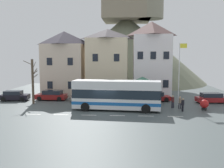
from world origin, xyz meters
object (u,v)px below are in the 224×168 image
(townhouse_01, at_px, (108,63))
(hilltop_castle, at_px, (127,47))
(parked_car_01, at_px, (52,95))
(bare_tree_00, at_px, (33,81))
(pedestrian_02, at_px, (183,104))
(bus_shelter, at_px, (142,81))
(parked_car_04, at_px, (14,96))
(flagpole, at_px, (180,70))
(parked_car_00, at_px, (86,97))
(harbour_buoy, at_px, (204,104))
(transit_bus, at_px, (117,95))
(townhouse_02, at_px, (151,59))
(townhouse_00, at_px, (65,64))
(pedestrian_00, at_px, (180,102))
(pedestrian_01, at_px, (173,101))
(parked_car_02, at_px, (212,98))
(public_bench, at_px, (139,98))
(parked_car_03, at_px, (155,97))

(townhouse_01, distance_m, hilltop_castle, 23.23)
(parked_car_01, bearing_deg, bare_tree_00, 62.54)
(pedestrian_02, height_order, bare_tree_00, bare_tree_00)
(bus_shelter, bearing_deg, parked_car_04, 175.48)
(bus_shelter, relative_size, flagpole, 0.46)
(hilltop_castle, bearing_deg, bare_tree_00, -111.16)
(parked_car_00, relative_size, harbour_buoy, 3.75)
(harbour_buoy, bearing_deg, transit_bus, -176.50)
(townhouse_02, distance_m, hilltop_castle, 23.11)
(townhouse_00, height_order, pedestrian_00, townhouse_00)
(townhouse_00, height_order, parked_car_01, townhouse_00)
(townhouse_00, distance_m, parked_car_01, 6.55)
(townhouse_01, bearing_deg, bus_shelter, -54.13)
(transit_bus, bearing_deg, pedestrian_02, 3.24)
(townhouse_00, bearing_deg, pedestrian_01, -30.77)
(parked_car_04, distance_m, harbour_buoy, 25.31)
(parked_car_00, distance_m, parked_car_02, 17.10)
(hilltop_castle, height_order, parked_car_02, hilltop_castle)
(bus_shelter, distance_m, harbour_buoy, 8.08)
(pedestrian_01, height_order, pedestrian_02, pedestrian_01)
(pedestrian_02, bearing_deg, pedestrian_01, 112.56)
(bus_shelter, relative_size, parked_car_02, 0.80)
(townhouse_02, xyz_separation_m, pedestrian_01, (1.82, -9.77, -4.98))
(parked_car_04, height_order, pedestrian_02, pedestrian_02)
(pedestrian_00, bearing_deg, bus_shelter, 147.70)
(hilltop_castle, relative_size, parked_car_00, 8.19)
(transit_bus, bearing_deg, hilltop_castle, 93.75)
(bare_tree_00, bearing_deg, parked_car_01, 60.50)
(parked_car_02, height_order, pedestrian_01, pedestrian_01)
(townhouse_01, bearing_deg, bare_tree_00, -139.52)
(townhouse_02, relative_size, pedestrian_01, 7.61)
(public_bench, bearing_deg, townhouse_00, 157.06)
(townhouse_02, height_order, public_bench, townhouse_02)
(bus_shelter, distance_m, pedestrian_02, 6.44)
(townhouse_02, bearing_deg, parked_car_03, -88.47)
(bare_tree_00, bearing_deg, townhouse_01, 40.48)
(public_bench, bearing_deg, pedestrian_01, -48.04)
(transit_bus, relative_size, bus_shelter, 2.84)
(bus_shelter, bearing_deg, parked_car_01, 170.75)
(transit_bus, height_order, parked_car_02, transit_bus)
(transit_bus, relative_size, parked_car_01, 2.34)
(hilltop_castle, distance_m, bare_tree_00, 33.33)
(townhouse_01, relative_size, pedestrian_01, 6.88)
(transit_bus, distance_m, bus_shelter, 5.27)
(townhouse_00, relative_size, parked_car_00, 2.19)
(parked_car_02, distance_m, parked_car_04, 27.31)
(pedestrian_00, height_order, bare_tree_00, bare_tree_00)
(harbour_buoy, bearing_deg, parked_car_03, 131.76)
(harbour_buoy, bearing_deg, bare_tree_00, 172.70)
(townhouse_01, xyz_separation_m, pedestrian_02, (9.47, -11.38, -4.39))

